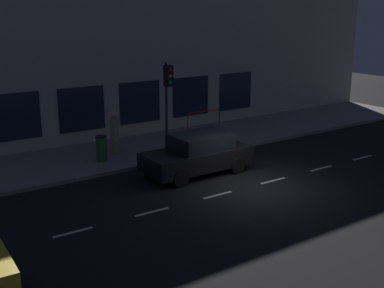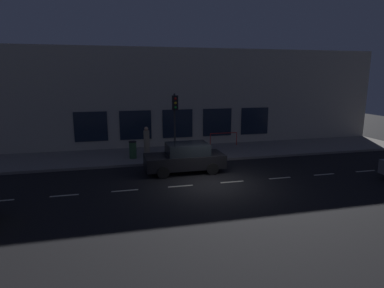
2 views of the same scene
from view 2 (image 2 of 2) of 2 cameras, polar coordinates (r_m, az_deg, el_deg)
name	(u,v)px [view 2 (image 2 of 2)]	position (r m, az deg, el deg)	size (l,w,h in m)	color
ground_plane	(213,184)	(16.07, 3.62, -6.88)	(60.00, 60.00, 0.00)	black
sidewalk	(185,153)	(21.86, -1.31, -1.63)	(4.50, 32.00, 0.15)	gray
building_facade	(177,99)	(23.82, -2.71, 7.88)	(0.65, 32.00, 7.09)	beige
lane_centre_line	(232,182)	(16.39, 6.98, -6.56)	(0.12, 27.20, 0.01)	beige
traffic_light	(175,112)	(19.12, -2.98, 5.57)	(0.45, 0.32, 3.99)	#2D2D30
parked_car_1	(185,158)	(17.74, -1.20, -2.41)	(1.96, 4.27, 1.58)	black
pedestrian_0	(147,142)	(21.16, -7.90, 0.38)	(0.44, 0.44, 1.83)	gray
trash_bin	(133,150)	(20.49, -10.25, -0.98)	(0.46, 0.46, 1.06)	#2D5633
red_railing	(224,136)	(23.77, 5.53, 1.36)	(0.05, 2.06, 0.97)	red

